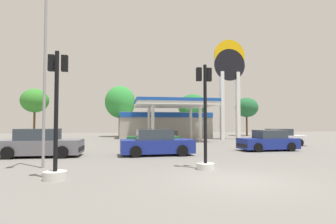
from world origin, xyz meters
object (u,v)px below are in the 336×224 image
(car_1, at_px, (41,144))
(tree_1, at_px, (120,102))
(station_pole_sign, at_px, (230,76))
(car_4, at_px, (268,141))
(tree_0, at_px, (35,101))
(car_2, at_px, (156,143))
(car_3, at_px, (280,138))
(traffic_signal_0, at_px, (205,130))
(tree_3, at_px, (247,107))
(car_0, at_px, (153,139))
(corner_streetlamp, at_px, (44,60))
(tree_2, at_px, (193,106))
(traffic_signal_1, at_px, (56,135))

(car_1, relative_size, tree_1, 0.64)
(station_pole_sign, height_order, car_4, station_pole_sign)
(tree_0, bearing_deg, car_2, -58.88)
(tree_0, relative_size, tree_1, 0.93)
(car_3, bearing_deg, traffic_signal_0, -134.13)
(car_4, distance_m, tree_3, 22.36)
(station_pole_sign, bearing_deg, traffic_signal_0, -115.54)
(car_1, bearing_deg, car_0, 33.65)
(car_3, relative_size, car_4, 1.04)
(corner_streetlamp, bearing_deg, tree_1, 83.38)
(tree_2, bearing_deg, car_4, -90.90)
(traffic_signal_0, distance_m, tree_3, 30.88)
(corner_streetlamp, bearing_deg, traffic_signal_1, -65.14)
(station_pole_sign, bearing_deg, car_4, -101.15)
(car_1, bearing_deg, traffic_signal_1, -70.49)
(corner_streetlamp, bearing_deg, car_4, 21.29)
(car_3, bearing_deg, car_1, -165.01)
(tree_1, relative_size, corner_streetlamp, 0.92)
(car_1, height_order, traffic_signal_1, traffic_signal_1)
(tree_3, bearing_deg, tree_1, 179.02)
(car_0, distance_m, tree_0, 23.22)
(tree_1, xyz_separation_m, tree_3, (18.79, -0.32, -0.59))
(car_0, height_order, corner_streetlamp, corner_streetlamp)
(traffic_signal_1, xyz_separation_m, tree_1, (1.91, 28.33, 3.34))
(car_0, distance_m, car_4, 8.52)
(traffic_signal_1, bearing_deg, car_1, 109.51)
(car_2, height_order, traffic_signal_1, traffic_signal_1)
(car_1, height_order, tree_0, tree_0)
(traffic_signal_1, relative_size, tree_3, 0.77)
(tree_3, bearing_deg, car_1, -137.16)
(car_0, bearing_deg, tree_1, 98.97)
(car_1, bearing_deg, traffic_signal_0, -34.34)
(tree_0, distance_m, tree_3, 30.28)
(traffic_signal_1, bearing_deg, tree_3, 53.54)
(station_pole_sign, distance_m, car_3, 11.13)
(tree_2, bearing_deg, tree_0, -179.77)
(car_1, distance_m, tree_1, 22.49)
(car_2, bearing_deg, car_4, 9.46)
(car_3, height_order, tree_0, tree_0)
(car_4, xyz_separation_m, traffic_signal_1, (-12.30, -7.61, 0.86))
(car_1, bearing_deg, corner_streetlamp, -73.65)
(car_1, xyz_separation_m, tree_1, (4.26, 21.69, 4.12))
(car_4, relative_size, tree_1, 0.57)
(car_1, xyz_separation_m, tree_3, (23.05, 21.37, 3.53))
(traffic_signal_1, bearing_deg, tree_0, 108.15)
(car_1, height_order, car_3, car_1)
(corner_streetlamp, bearing_deg, traffic_signal_0, -10.28)
(station_pole_sign, relative_size, tree_3, 2.06)
(tree_3, bearing_deg, tree_2, 171.24)
(car_0, relative_size, car_3, 0.97)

